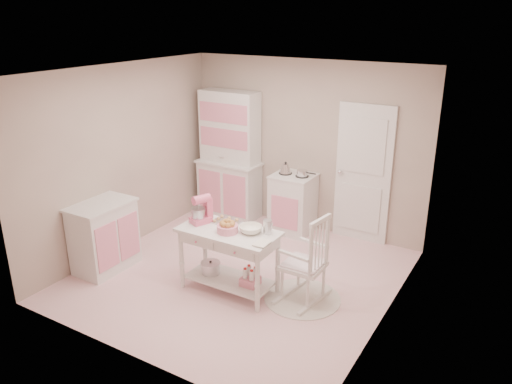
# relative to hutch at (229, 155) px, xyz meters

# --- Properties ---
(room_shell) EXTENTS (3.84, 3.84, 2.62)m
(room_shell) POSITION_rel_hutch_xyz_m (1.24, -1.66, 0.61)
(room_shell) COLOR pink
(room_shell) RESTS_ON ground
(door) EXTENTS (0.82, 0.05, 2.04)m
(door) POSITION_rel_hutch_xyz_m (2.19, 0.21, -0.02)
(door) COLOR silver
(door) RESTS_ON ground
(hutch) EXTENTS (1.06, 0.50, 2.08)m
(hutch) POSITION_rel_hutch_xyz_m (0.00, 0.00, 0.00)
(hutch) COLOR silver
(hutch) RESTS_ON ground
(stove) EXTENTS (0.62, 0.57, 0.92)m
(stove) POSITION_rel_hutch_xyz_m (1.20, -0.05, -0.58)
(stove) COLOR silver
(stove) RESTS_ON ground
(base_cabinet) EXTENTS (0.54, 0.84, 0.92)m
(base_cabinet) POSITION_rel_hutch_xyz_m (-0.39, -2.38, -0.58)
(base_cabinet) COLOR silver
(base_cabinet) RESTS_ON ground
(lace_rug) EXTENTS (0.92, 0.92, 0.01)m
(lace_rug) POSITION_rel_hutch_xyz_m (2.19, -1.74, -1.03)
(lace_rug) COLOR white
(lace_rug) RESTS_ON ground
(rocking_chair) EXTENTS (0.58, 0.78, 1.10)m
(rocking_chair) POSITION_rel_hutch_xyz_m (2.19, -1.74, -0.49)
(rocking_chair) COLOR silver
(rocking_chair) RESTS_ON ground
(work_table) EXTENTS (1.20, 0.60, 0.80)m
(work_table) POSITION_rel_hutch_xyz_m (1.33, -2.01, -0.64)
(work_table) COLOR silver
(work_table) RESTS_ON ground
(stand_mixer) EXTENTS (0.29, 0.34, 0.34)m
(stand_mixer) POSITION_rel_hutch_xyz_m (0.91, -1.99, -0.07)
(stand_mixer) COLOR #E66186
(stand_mixer) RESTS_ON work_table
(cookie_tray) EXTENTS (0.34, 0.24, 0.02)m
(cookie_tray) POSITION_rel_hutch_xyz_m (1.18, -1.83, -0.23)
(cookie_tray) COLOR silver
(cookie_tray) RESTS_ON work_table
(bread_basket) EXTENTS (0.25, 0.25, 0.09)m
(bread_basket) POSITION_rel_hutch_xyz_m (1.35, -2.06, -0.19)
(bread_basket) COLOR pink
(bread_basket) RESTS_ON work_table
(mixing_bowl) EXTENTS (0.27, 0.27, 0.08)m
(mixing_bowl) POSITION_rel_hutch_xyz_m (1.59, -1.93, -0.20)
(mixing_bowl) COLOR white
(mixing_bowl) RESTS_ON work_table
(metal_pitcher) EXTENTS (0.10, 0.10, 0.17)m
(metal_pitcher) POSITION_rel_hutch_xyz_m (1.77, -1.85, -0.16)
(metal_pitcher) COLOR silver
(metal_pitcher) RESTS_ON work_table
(recipe_book) EXTENTS (0.16, 0.21, 0.02)m
(recipe_book) POSITION_rel_hutch_xyz_m (1.78, -2.13, -0.23)
(recipe_book) COLOR white
(recipe_book) RESTS_ON work_table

